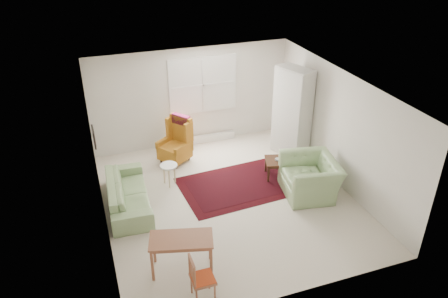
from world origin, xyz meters
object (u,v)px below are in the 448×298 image
object	(u,v)px
cabinet	(292,113)
desk	(182,254)
armchair	(310,174)
stool	(169,175)
coffee_table	(277,168)
wingback_chair	(174,141)
desk_chair	(203,278)
sofa	(127,188)

from	to	relation	value
cabinet	desk	bearing A→B (deg)	-159.63
armchair	stool	world-z (taller)	armchair
coffee_table	wingback_chair	bearing A→B (deg)	144.39
wingback_chair	stool	xyz separation A→B (m)	(-0.36, -0.96, -0.30)
coffee_table	stool	bearing A→B (deg)	168.56
cabinet	desk_chair	world-z (taller)	cabinet
desk_chair	cabinet	bearing A→B (deg)	-41.94
sofa	wingback_chair	bearing A→B (deg)	-39.54
armchair	stool	distance (m)	3.03
wingback_chair	coffee_table	world-z (taller)	wingback_chair
desk	desk_chair	distance (m)	0.72
sofa	cabinet	xyz separation A→B (m)	(4.10, 0.89, 0.69)
wingback_chair	coffee_table	size ratio (longest dim) A/B	2.12
sofa	desk_chair	bearing A→B (deg)	-162.85
cabinet	desk	size ratio (longest dim) A/B	2.13
armchair	desk_chair	bearing A→B (deg)	-45.97
wingback_chair	stool	world-z (taller)	wingback_chair
desk	sofa	bearing A→B (deg)	105.03
armchair	desk	bearing A→B (deg)	-57.31
cabinet	coffee_table	bearing A→B (deg)	-151.10
cabinet	desk_chair	distance (m)	5.08
desk	desk_chair	world-z (taller)	desk_chair
wingback_chair	desk_chair	xyz separation A→B (m)	(-0.60, -4.29, -0.15)
coffee_table	stool	size ratio (longest dim) A/B	1.04
wingback_chair	cabinet	bearing A→B (deg)	42.94
coffee_table	cabinet	world-z (taller)	cabinet
stool	coffee_table	bearing A→B (deg)	-11.44
sofa	stool	distance (m)	1.09
desk	desk_chair	size ratio (longest dim) A/B	1.27
sofa	cabinet	bearing A→B (deg)	-74.85
cabinet	desk	distance (m)	4.71
stool	desk	world-z (taller)	desk
armchair	cabinet	size ratio (longest dim) A/B	0.55
coffee_table	desk	xyz separation A→B (m)	(-2.76, -2.14, 0.11)
stool	sofa	bearing A→B (deg)	-153.40
sofa	desk_chair	size ratio (longest dim) A/B	2.46
armchair	wingback_chair	world-z (taller)	wingback_chair
coffee_table	stool	world-z (taller)	stool
stool	desk	bearing A→B (deg)	-98.44
wingback_chair	desk	xyz separation A→B (m)	(-0.75, -3.58, -0.23)
cabinet	armchair	bearing A→B (deg)	-123.54
sofa	wingback_chair	distance (m)	1.96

